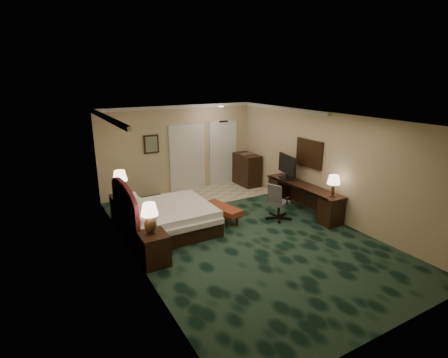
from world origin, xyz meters
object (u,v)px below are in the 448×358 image
lamp_near (150,219)px  minibar (247,170)px  bed (169,219)px  lamp_far (120,184)px  nightstand_far (123,208)px  bed_bench (222,213)px  nightstand_near (154,249)px  tv (287,167)px  desk (303,198)px  desk_chair (279,201)px

lamp_near → minibar: 5.60m
bed → lamp_far: bearing=125.8°
nightstand_far → bed_bench: (2.20, -1.22, -0.14)m
nightstand_near → bed_bench: size_ratio=0.56×
nightstand_near → bed_bench: bearing=28.5°
nightstand_near → tv: (4.40, 1.37, 0.76)m
nightstand_far → desk: 4.75m
nightstand_far → desk_chair: desk_chair is taller
tv → desk: bearing=-76.5°
lamp_near → nightstand_far: bearing=89.0°
nightstand_near → minibar: 5.58m
lamp_near → tv: (4.43, 1.34, 0.13)m
lamp_near → minibar: (4.43, 3.41, -0.43)m
nightstand_far → bed_bench: size_ratio=0.58×
bed → bed_bench: size_ratio=1.71×
bed → desk: 3.67m
nightstand_far → bed_bench: bearing=-28.9°
bed → tv: (3.60, 0.09, 0.77)m
tv → nightstand_far: bearing=177.4°
bed → bed_bench: 1.41m
minibar → bed_bench: bearing=-134.4°
bed → desk_chair: 2.81m
desk_chair → minibar: size_ratio=0.93×
nightstand_near → desk_chair: bearing=9.3°
nightstand_far → minibar: minibar is taller
lamp_near → desk_chair: bearing=8.7°
tv → minibar: 2.14m
nightstand_far → minibar: bearing=13.0°
bed → tv: bearing=1.5°
lamp_near → desk_chair: size_ratio=0.64×
nightstand_near → lamp_near: lamp_near is taller
nightstand_near → tv: bearing=17.3°
bed → minibar: size_ratio=1.87×
lamp_far → tv: 4.53m
bed_bench → desk_chair: (1.31, -0.63, 0.29)m
desk → minibar: size_ratio=2.43×
bed_bench → desk_chair: size_ratio=1.17×
lamp_far → nightstand_far: bearing=36.5°
nightstand_near → minibar: (4.40, 3.43, 0.20)m
desk_chair → nightstand_far: bearing=133.3°
lamp_far → minibar: 4.55m
lamp_near → lamp_far: lamp_far is taller
lamp_far → minibar: bearing=13.2°
bed → lamp_far: lamp_far is taller
nightstand_near → desk_chair: size_ratio=0.66×
lamp_far → bed_bench: size_ratio=0.58×
lamp_near → desk_chair: 3.63m
nightstand_far → desk_chair: bearing=-27.7°
lamp_near → tv: bearing=16.9°
tv → nightstand_near: bearing=-151.9°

